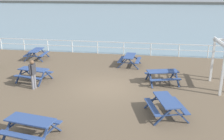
# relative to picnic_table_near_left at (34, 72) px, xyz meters

# --- Properties ---
(ground_plane) EXTENTS (30.00, 24.00, 0.20)m
(ground_plane) POSITION_rel_picnic_table_near_left_xyz_m (4.52, -0.29, -0.68)
(ground_plane) COLOR brown
(sea_band) EXTENTS (142.00, 90.00, 0.01)m
(sea_band) POSITION_rel_picnic_table_near_left_xyz_m (4.52, 52.46, -0.58)
(sea_band) COLOR gray
(sea_band) RESTS_ON ground
(distant_shoreline) EXTENTS (142.00, 6.00, 1.80)m
(distant_shoreline) POSITION_rel_picnic_table_near_left_xyz_m (4.52, 95.46, -0.58)
(distant_shoreline) COLOR #4C4C47
(distant_shoreline) RESTS_ON ground
(seaward_railing) EXTENTS (23.07, 0.07, 1.08)m
(seaward_railing) POSITION_rel_picnic_table_near_left_xyz_m (4.52, 7.46, 0.18)
(seaward_railing) COLOR white
(seaward_railing) RESTS_ON ground
(picnic_table_near_left) EXTENTS (2.02, 1.79, 0.80)m
(picnic_table_near_left) POSITION_rel_picnic_table_near_left_xyz_m (0.00, 0.00, 0.00)
(picnic_table_near_left) COLOR #334C84
(picnic_table_near_left) RESTS_ON ground
(picnic_table_near_right) EXTENTS (2.15, 1.94, 0.80)m
(picnic_table_near_right) POSITION_rel_picnic_table_near_left_xyz_m (7.64, 0.92, 0.00)
(picnic_table_near_right) COLOR #334C84
(picnic_table_near_right) RESTS_ON ground
(picnic_table_mid_centre) EXTENTS (1.96, 2.16, 0.80)m
(picnic_table_mid_centre) POSITION_rel_picnic_table_near_left_xyz_m (7.72, -3.10, 0.00)
(picnic_table_mid_centre) COLOR #334C84
(picnic_table_mid_centre) RESTS_ON ground
(picnic_table_far_left) EXTENTS (1.70, 1.94, 0.80)m
(picnic_table_far_left) POSITION_rel_picnic_table_near_left_xyz_m (-2.15, 4.75, 0.00)
(picnic_table_far_left) COLOR #334C84
(picnic_table_far_left) RESTS_ON ground
(picnic_table_far_right) EXTENTS (1.62, 1.87, 0.80)m
(picnic_table_far_right) POSITION_rel_picnic_table_near_left_xyz_m (5.37, 4.20, 0.00)
(picnic_table_far_right) COLOR #334C84
(picnic_table_far_right) RESTS_ON ground
(picnic_table_seaward) EXTENTS (1.99, 1.76, 0.80)m
(picnic_table_seaward) POSITION_rel_picnic_table_near_left_xyz_m (2.75, -5.74, 0.00)
(picnic_table_seaward) COLOR #334C84
(picnic_table_seaward) RESTS_ON ground
(visitor) EXTENTS (0.29, 0.52, 1.66)m
(visitor) POSITION_rel_picnic_table_near_left_xyz_m (0.56, -1.16, 0.36)
(visitor) COLOR slate
(visitor) RESTS_ON ground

